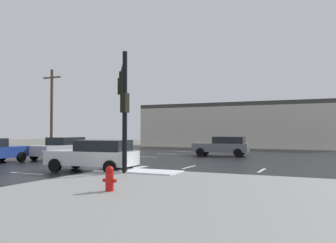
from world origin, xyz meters
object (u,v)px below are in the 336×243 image
object	(u,v)px
traffic_signal_mast	(123,94)
utility_pole_far	(52,108)
sedan_white	(95,155)
sedan_silver	(61,148)
fire_hydrant	(110,178)
sedan_grey	(223,146)

from	to	relation	value
traffic_signal_mast	utility_pole_far	bearing A→B (deg)	17.97
sedan_white	sedan_silver	bearing A→B (deg)	-43.58
traffic_signal_mast	sedan_white	bearing A→B (deg)	69.87
traffic_signal_mast	sedan_white	distance (m)	3.37
fire_hydrant	traffic_signal_mast	bearing A→B (deg)	118.12
fire_hydrant	utility_pole_far	xyz separation A→B (m)	(-19.13, 17.83, 3.84)
sedan_grey	utility_pole_far	xyz separation A→B (m)	(-17.55, -1.00, 3.52)
fire_hydrant	sedan_grey	xyz separation A→B (m)	(-1.58, 18.83, 0.32)
traffic_signal_mast	sedan_silver	world-z (taller)	traffic_signal_mast
sedan_grey	utility_pole_far	size ratio (longest dim) A/B	0.56
fire_hydrant	utility_pole_far	world-z (taller)	utility_pole_far
fire_hydrant	sedan_silver	distance (m)	15.70
traffic_signal_mast	sedan_grey	xyz separation A→B (m)	(1.37, 13.32, -3.03)
utility_pole_far	sedan_silver	bearing A→B (deg)	-43.05
fire_hydrant	sedan_grey	distance (m)	18.90
sedan_silver	sedan_white	world-z (taller)	same
sedan_white	sedan_grey	bearing A→B (deg)	-107.17
sedan_silver	utility_pole_far	xyz separation A→B (m)	(-7.64, 7.14, 3.52)
traffic_signal_mast	fire_hydrant	size ratio (longest dim) A/B	7.01
sedan_silver	sedan_grey	xyz separation A→B (m)	(9.91, 8.14, 0.00)
traffic_signal_mast	sedan_silver	xyz separation A→B (m)	(-8.54, 5.18, -3.03)
fire_hydrant	sedan_white	xyz separation A→B (m)	(-4.38, 5.15, 0.32)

